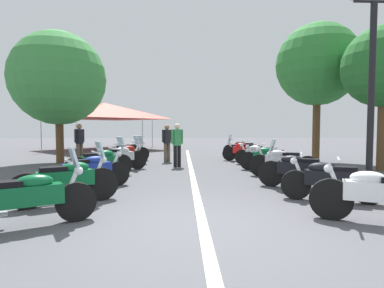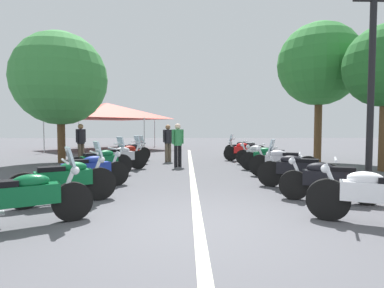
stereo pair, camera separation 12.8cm
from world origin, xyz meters
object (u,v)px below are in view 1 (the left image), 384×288
at_px(event_tent, 104,111).
at_px(roadside_tree_2, 58,79).
at_px(motorcycle_right_row_6, 244,151).
at_px(motorcycle_left_row_4, 118,157).
at_px(motorcycle_right_row_3, 283,162).
at_px(motorcycle_right_row_7, 243,149).
at_px(bystander_0, 177,142).
at_px(roadside_tree_0, 318,65).
at_px(motorcycle_left_row_6, 128,152).
at_px(motorcycle_right_row_0, 380,195).
at_px(motorcycle_left_row_5, 125,154).
at_px(motorcycle_right_row_2, 298,169).
at_px(motorcycle_right_row_4, 269,158).
at_px(street_lamp_twin_globe, 373,52).
at_px(motorcycle_right_row_1, 330,180).
at_px(motorcycle_left_row_2, 88,171).
at_px(motorcycle_right_row_5, 259,154).
at_px(roadside_tree_1, 384,67).
at_px(motorcycle_left_row_0, 24,198).
at_px(motorcycle_left_row_3, 101,162).
at_px(bystander_1, 167,140).
at_px(bystander_2, 80,140).
at_px(motorcycle_left_row_1, 67,180).

bearing_deg(event_tent, roadside_tree_2, -179.22).
bearing_deg(motorcycle_right_row_6, motorcycle_left_row_4, 51.20).
relative_size(motorcycle_right_row_3, motorcycle_right_row_7, 1.03).
bearing_deg(bystander_0, roadside_tree_0, 69.93).
height_order(motorcycle_left_row_6, motorcycle_right_row_3, motorcycle_right_row_3).
bearing_deg(motorcycle_right_row_0, motorcycle_left_row_5, -29.72).
distance_m(motorcycle_left_row_6, bystander_0, 2.91).
relative_size(motorcycle_right_row_2, roadside_tree_0, 0.31).
xyz_separation_m(motorcycle_right_row_4, street_lamp_twin_globe, (-3.82, -1.16, 2.70)).
height_order(motorcycle_left_row_5, motorcycle_right_row_7, motorcycle_left_row_5).
relative_size(roadside_tree_0, roadside_tree_2, 1.10).
bearing_deg(motorcycle_right_row_6, roadside_tree_0, -163.58).
height_order(motorcycle_left_row_5, event_tent, event_tent).
height_order(motorcycle_right_row_1, roadside_tree_0, roadside_tree_0).
relative_size(motorcycle_left_row_5, event_tent, 0.26).
xyz_separation_m(motorcycle_left_row_2, motorcycle_left_row_4, (3.15, -0.07, 0.02)).
bearing_deg(motorcycle_right_row_4, motorcycle_right_row_5, -67.46).
distance_m(motorcycle_right_row_4, roadside_tree_1, 5.04).
distance_m(motorcycle_left_row_0, roadside_tree_1, 11.45).
bearing_deg(motorcycle_left_row_3, roadside_tree_0, -10.93).
xyz_separation_m(motorcycle_left_row_4, bystander_1, (2.82, -1.56, 0.48)).
relative_size(motorcycle_right_row_2, motorcycle_right_row_5, 1.01).
bearing_deg(motorcycle_right_row_0, motorcycle_right_row_5, -64.93).
xyz_separation_m(bystander_0, roadside_tree_1, (-1.30, -7.16, 2.62)).
distance_m(motorcycle_right_row_0, street_lamp_twin_globe, 3.59).
relative_size(motorcycle_left_row_5, street_lamp_twin_globe, 0.38).
distance_m(motorcycle_left_row_6, bystander_2, 2.08).
xyz_separation_m(motorcycle_right_row_0, motorcycle_right_row_1, (1.49, 0.05, -0.02)).
distance_m(motorcycle_left_row_1, roadside_tree_0, 11.65).
relative_size(motorcycle_right_row_0, roadside_tree_0, 0.32).
height_order(street_lamp_twin_globe, event_tent, street_lamp_twin_globe).
bearing_deg(motorcycle_left_row_3, motorcycle_left_row_6, 51.75).
bearing_deg(motorcycle_left_row_5, motorcycle_right_row_7, -6.74).
relative_size(motorcycle_left_row_1, motorcycle_right_row_3, 0.93).
bearing_deg(bystander_2, motorcycle_right_row_7, -137.82).
height_order(motorcycle_left_row_0, motorcycle_left_row_1, motorcycle_left_row_1).
relative_size(motorcycle_left_row_2, motorcycle_right_row_2, 1.00).
bearing_deg(motorcycle_right_row_4, motorcycle_right_row_3, 115.63).
height_order(motorcycle_left_row_5, motorcycle_right_row_3, motorcycle_left_row_5).
distance_m(street_lamp_twin_globe, bystander_2, 10.90).
bearing_deg(roadside_tree_1, motorcycle_left_row_1, 115.55).
relative_size(bystander_1, roadside_tree_0, 0.27).
xyz_separation_m(motorcycle_left_row_1, motorcycle_right_row_4, (4.46, -5.27, -0.02)).
height_order(bystander_0, roadside_tree_1, roadside_tree_1).
xyz_separation_m(motorcycle_left_row_0, street_lamp_twin_globe, (2.09, -6.54, 2.70)).
bearing_deg(motorcycle_right_row_5, bystander_2, 20.66).
height_order(motorcycle_right_row_3, event_tent, event_tent).
bearing_deg(motorcycle_left_row_2, motorcycle_left_row_6, 57.79).
bearing_deg(bystander_2, motorcycle_right_row_3, 178.71).
bearing_deg(motorcycle_left_row_4, motorcycle_left_row_5, 57.46).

